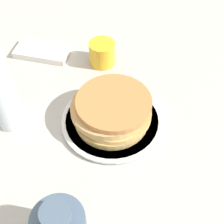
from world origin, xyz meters
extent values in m
plane|color=#BCB7AD|center=(0.00, 0.00, 0.00)|extent=(4.00, 4.00, 0.00)
cylinder|color=white|center=(-0.02, 0.01, 0.01)|extent=(0.24, 0.24, 0.01)
cylinder|color=white|center=(-0.02, 0.01, 0.01)|extent=(0.26, 0.26, 0.01)
cylinder|color=tan|center=(-0.02, 0.01, 0.02)|extent=(0.19, 0.19, 0.02)
cylinder|color=tan|center=(-0.02, 0.01, 0.04)|extent=(0.19, 0.19, 0.01)
cylinder|color=tan|center=(-0.03, 0.02, 0.05)|extent=(0.19, 0.19, 0.02)
cylinder|color=#BA7E42|center=(-0.02, 0.02, 0.07)|extent=(0.19, 0.19, 0.02)
cylinder|color=yellow|center=(0.02, 0.24, 0.04)|extent=(0.08, 0.08, 0.07)
cylinder|color=#4C6075|center=(-0.20, -0.25, 0.13)|extent=(0.05, 0.05, 0.03)
cylinder|color=silver|center=(-0.27, 0.09, 0.11)|extent=(0.07, 0.07, 0.23)
cube|color=white|center=(-0.15, 0.34, 0.01)|extent=(0.19, 0.16, 0.02)
camera|label=1|loc=(-0.16, -0.47, 0.64)|focal=50.00mm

